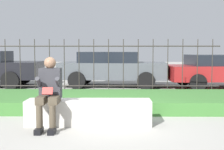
{
  "coord_description": "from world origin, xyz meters",
  "views": [
    {
      "loc": [
        0.19,
        -5.73,
        1.4
      ],
      "look_at": [
        0.1,
        3.47,
        0.65
      ],
      "focal_mm": 50.0,
      "sensor_mm": 36.0,
      "label": 1
    }
  ],
  "objects_px": {
    "car_parked_center": "(112,68)",
    "car_parked_right": "(224,70)",
    "stone_bench": "(89,114)",
    "person_seated_reader": "(49,90)"
  },
  "relations": [
    {
      "from": "person_seated_reader",
      "to": "car_parked_center",
      "type": "bearing_deg",
      "value": 80.52
    },
    {
      "from": "car_parked_center",
      "to": "car_parked_right",
      "type": "height_order",
      "value": "car_parked_center"
    },
    {
      "from": "car_parked_center",
      "to": "car_parked_right",
      "type": "distance_m",
      "value": 4.13
    },
    {
      "from": "car_parked_center",
      "to": "car_parked_right",
      "type": "relative_size",
      "value": 0.93
    },
    {
      "from": "stone_bench",
      "to": "person_seated_reader",
      "type": "relative_size",
      "value": 1.82
    },
    {
      "from": "car_parked_center",
      "to": "car_parked_right",
      "type": "xyz_separation_m",
      "value": [
        4.11,
        -0.36,
        -0.05
      ]
    },
    {
      "from": "car_parked_center",
      "to": "person_seated_reader",
      "type": "bearing_deg",
      "value": -94.81
    },
    {
      "from": "person_seated_reader",
      "to": "car_parked_right",
      "type": "height_order",
      "value": "person_seated_reader"
    },
    {
      "from": "stone_bench",
      "to": "person_seated_reader",
      "type": "xyz_separation_m",
      "value": [
        -0.67,
        -0.28,
        0.49
      ]
    },
    {
      "from": "stone_bench",
      "to": "car_parked_right",
      "type": "xyz_separation_m",
      "value": [
        4.5,
        5.69,
        0.45
      ]
    }
  ]
}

